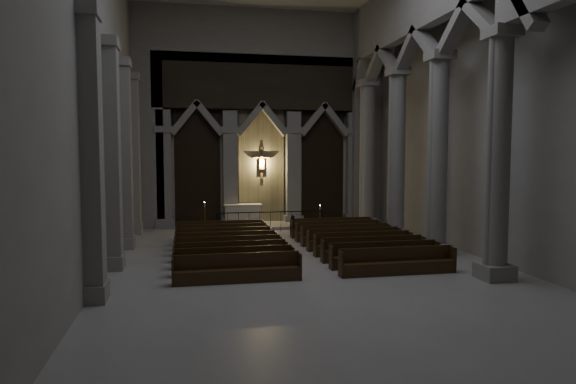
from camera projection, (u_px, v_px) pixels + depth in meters
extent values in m
plane|color=#A5A29C|center=(311.00, 270.00, 17.97)|extent=(24.00, 24.00, 0.00)
cube|color=gray|center=(261.00, 119.00, 29.24)|extent=(14.00, 0.10, 12.00)
cube|color=gray|center=(96.00, 92.00, 16.13)|extent=(0.10, 24.00, 12.00)
cube|color=gray|center=(496.00, 101.00, 18.89)|extent=(0.10, 24.00, 12.00)
cube|color=gray|center=(164.00, 169.00, 27.90)|extent=(0.80, 0.50, 6.40)
cube|color=gray|center=(165.00, 223.00, 28.13)|extent=(1.05, 0.70, 0.50)
cube|color=gray|center=(163.00, 129.00, 27.74)|extent=(1.00, 0.65, 0.35)
cube|color=gray|center=(230.00, 169.00, 28.61)|extent=(0.80, 0.50, 6.40)
cube|color=gray|center=(231.00, 221.00, 28.84)|extent=(1.05, 0.70, 0.50)
cube|color=gray|center=(230.00, 130.00, 28.45)|extent=(1.00, 0.65, 0.35)
cube|color=gray|center=(293.00, 168.00, 29.32)|extent=(0.80, 0.50, 6.40)
cube|color=gray|center=(293.00, 219.00, 29.55)|extent=(1.05, 0.70, 0.50)
cube|color=gray|center=(293.00, 130.00, 29.15)|extent=(1.00, 0.65, 0.35)
cube|color=gray|center=(353.00, 168.00, 30.03)|extent=(0.80, 0.50, 6.40)
cube|color=gray|center=(353.00, 218.00, 30.26)|extent=(1.05, 0.70, 0.50)
cube|color=gray|center=(354.00, 131.00, 29.86)|extent=(1.00, 0.65, 0.35)
cube|color=black|center=(197.00, 163.00, 28.58)|extent=(2.60, 0.15, 7.00)
cube|color=#8F825C|center=(261.00, 163.00, 29.28)|extent=(2.60, 0.15, 7.00)
cube|color=black|center=(322.00, 163.00, 29.99)|extent=(2.60, 0.15, 7.00)
cube|color=black|center=(262.00, 82.00, 28.60)|extent=(12.00, 0.50, 3.00)
cube|color=gray|center=(148.00, 145.00, 27.64)|extent=(1.60, 0.50, 9.00)
cube|color=gray|center=(367.00, 146.00, 30.09)|extent=(1.60, 0.50, 9.00)
cube|color=gray|center=(262.00, 37.00, 28.40)|extent=(14.00, 0.50, 3.00)
plane|color=#FFCC72|center=(261.00, 163.00, 29.26)|extent=(1.50, 0.00, 1.50)
cube|color=brown|center=(262.00, 163.00, 29.17)|extent=(0.13, 0.08, 1.80)
cube|color=brown|center=(262.00, 157.00, 29.14)|extent=(1.10, 0.08, 0.13)
cube|color=#A58160|center=(262.00, 164.00, 29.11)|extent=(0.26, 0.10, 0.60)
sphere|color=#A58160|center=(262.00, 157.00, 29.08)|extent=(0.17, 0.17, 0.17)
cylinder|color=#A58160|center=(257.00, 157.00, 29.03)|extent=(0.45, 0.08, 0.08)
cylinder|color=#A58160|center=(266.00, 157.00, 29.14)|extent=(0.45, 0.08, 0.08)
cube|color=gray|center=(366.00, 222.00, 28.32)|extent=(1.00, 1.00, 0.50)
cylinder|color=gray|center=(367.00, 154.00, 28.03)|extent=(0.70, 0.70, 7.50)
cube|color=gray|center=(368.00, 83.00, 27.73)|extent=(0.95, 0.95, 0.35)
cube|color=gray|center=(395.00, 233.00, 24.41)|extent=(1.00, 1.00, 0.50)
cylinder|color=gray|center=(397.00, 155.00, 24.12)|extent=(0.70, 0.70, 7.50)
cube|color=gray|center=(398.00, 72.00, 23.83)|extent=(0.95, 0.95, 0.35)
cube|color=gray|center=(435.00, 249.00, 20.50)|extent=(1.00, 1.00, 0.50)
cylinder|color=gray|center=(438.00, 155.00, 20.21)|extent=(0.70, 0.70, 7.50)
cube|color=gray|center=(440.00, 56.00, 19.92)|extent=(0.95, 0.95, 0.35)
cube|color=gray|center=(495.00, 272.00, 16.59)|extent=(1.00, 1.00, 0.50)
cylinder|color=gray|center=(498.00, 156.00, 16.30)|extent=(0.70, 0.70, 7.50)
cube|color=gray|center=(502.00, 32.00, 16.01)|extent=(0.95, 0.95, 0.35)
cube|color=gray|center=(356.00, 144.00, 29.84)|extent=(0.55, 1.20, 9.20)
cube|color=gray|center=(136.00, 229.00, 25.91)|extent=(0.60, 1.00, 0.50)
cube|color=gray|center=(134.00, 155.00, 25.62)|extent=(0.50, 0.80, 7.50)
cube|color=gray|center=(133.00, 76.00, 25.32)|extent=(0.60, 1.00, 0.35)
cube|color=gray|center=(128.00, 242.00, 22.00)|extent=(0.60, 1.00, 0.50)
cube|color=gray|center=(125.00, 155.00, 21.71)|extent=(0.50, 0.80, 7.50)
cube|color=gray|center=(123.00, 63.00, 21.41)|extent=(0.60, 1.00, 0.35)
cube|color=gray|center=(115.00, 262.00, 18.09)|extent=(0.60, 1.00, 0.50)
cube|color=gray|center=(112.00, 155.00, 17.80)|extent=(0.50, 0.80, 7.50)
cube|color=gray|center=(109.00, 43.00, 17.50)|extent=(0.60, 1.00, 0.35)
cube|color=gray|center=(96.00, 292.00, 14.18)|extent=(0.60, 1.00, 0.50)
cube|color=gray|center=(92.00, 156.00, 13.89)|extent=(0.50, 0.80, 7.50)
cube|color=gray|center=(88.00, 11.00, 13.59)|extent=(0.60, 1.00, 0.35)
cube|color=gray|center=(265.00, 225.00, 28.33)|extent=(8.50, 2.60, 0.15)
cube|color=beige|center=(242.00, 214.00, 28.63)|extent=(1.96, 0.76, 1.03)
cube|color=silver|center=(242.00, 204.00, 28.59)|extent=(2.12, 0.85, 0.04)
cube|color=black|center=(270.00, 212.00, 26.40)|extent=(5.49, 0.05, 0.05)
cube|color=black|center=(217.00, 223.00, 25.90)|extent=(0.09, 0.09, 1.10)
cube|color=black|center=(322.00, 220.00, 26.98)|extent=(0.09, 0.09, 1.10)
cylinder|color=black|center=(228.00, 223.00, 26.01)|extent=(0.02, 0.02, 1.01)
cylinder|color=black|center=(239.00, 223.00, 26.12)|extent=(0.02, 0.02, 1.01)
cylinder|color=black|center=(249.00, 223.00, 26.22)|extent=(0.02, 0.02, 1.01)
cylinder|color=black|center=(260.00, 222.00, 26.33)|extent=(0.02, 0.02, 1.01)
cylinder|color=black|center=(270.00, 222.00, 26.44)|extent=(0.02, 0.02, 1.01)
cylinder|color=black|center=(281.00, 222.00, 26.55)|extent=(0.02, 0.02, 1.01)
cylinder|color=black|center=(291.00, 222.00, 26.66)|extent=(0.02, 0.02, 1.01)
cylinder|color=black|center=(301.00, 221.00, 26.76)|extent=(0.02, 0.02, 1.01)
cylinder|color=black|center=(312.00, 221.00, 26.87)|extent=(0.02, 0.02, 1.01)
cylinder|color=olive|center=(205.00, 232.00, 26.43)|extent=(0.27, 0.27, 0.06)
cylinder|color=olive|center=(205.00, 219.00, 26.38)|extent=(0.04, 0.04, 1.27)
cylinder|color=olive|center=(205.00, 207.00, 26.33)|extent=(0.13, 0.13, 0.02)
cylinder|color=beige|center=(205.00, 205.00, 26.32)|extent=(0.05, 0.05, 0.22)
sphere|color=#F7CE56|center=(205.00, 202.00, 26.31)|extent=(0.05, 0.05, 0.05)
cylinder|color=olive|center=(320.00, 229.00, 27.42)|extent=(0.22, 0.22, 0.05)
cylinder|color=olive|center=(320.00, 219.00, 27.38)|extent=(0.03, 0.03, 1.06)
cylinder|color=olive|center=(320.00, 209.00, 27.34)|extent=(0.11, 0.11, 0.02)
cylinder|color=beige|center=(320.00, 207.00, 27.33)|extent=(0.04, 0.04, 0.18)
sphere|color=#F7CE56|center=(320.00, 205.00, 27.32)|extent=(0.04, 0.04, 0.04)
cube|color=black|center=(220.00, 236.00, 23.98)|extent=(4.01, 0.38, 0.43)
cube|color=black|center=(220.00, 226.00, 24.13)|extent=(4.01, 0.07, 0.48)
cube|color=black|center=(177.00, 232.00, 23.57)|extent=(0.06, 0.43, 0.86)
cube|color=black|center=(263.00, 230.00, 24.36)|extent=(0.06, 0.43, 0.86)
cube|color=black|center=(332.00, 232.00, 25.05)|extent=(4.01, 0.38, 0.43)
cube|color=black|center=(331.00, 222.00, 25.19)|extent=(4.01, 0.07, 0.48)
cube|color=black|center=(291.00, 229.00, 24.63)|extent=(0.06, 0.43, 0.86)
cube|color=black|center=(371.00, 227.00, 25.42)|extent=(0.06, 0.43, 0.86)
cube|color=black|center=(222.00, 240.00, 22.87)|extent=(4.01, 0.38, 0.43)
cube|color=black|center=(222.00, 229.00, 23.01)|extent=(4.01, 0.07, 0.48)
cube|color=black|center=(176.00, 236.00, 22.46)|extent=(0.06, 0.43, 0.86)
cube|color=black|center=(267.00, 234.00, 23.25)|extent=(0.06, 0.43, 0.86)
cube|color=black|center=(338.00, 236.00, 23.93)|extent=(4.01, 0.38, 0.43)
cube|color=black|center=(337.00, 226.00, 24.08)|extent=(4.01, 0.07, 0.48)
cube|color=black|center=(296.00, 233.00, 23.52)|extent=(0.06, 0.43, 0.86)
cube|color=black|center=(379.00, 230.00, 24.31)|extent=(0.06, 0.43, 0.86)
cube|color=black|center=(224.00, 244.00, 21.76)|extent=(4.01, 0.38, 0.43)
cube|color=black|center=(224.00, 233.00, 21.90)|extent=(4.01, 0.07, 0.48)
cube|color=black|center=(176.00, 241.00, 21.35)|extent=(0.06, 0.43, 0.86)
cube|color=black|center=(271.00, 238.00, 22.14)|extent=(0.06, 0.43, 0.86)
cube|color=black|center=(346.00, 240.00, 22.82)|extent=(4.01, 0.38, 0.43)
cube|color=black|center=(345.00, 229.00, 22.96)|extent=(4.01, 0.07, 0.48)
cube|color=black|center=(302.00, 237.00, 22.41)|extent=(0.06, 0.43, 0.86)
cube|color=black|center=(388.00, 234.00, 23.20)|extent=(0.06, 0.43, 0.86)
cube|color=black|center=(226.00, 249.00, 20.64)|extent=(4.01, 0.38, 0.43)
cube|color=black|center=(226.00, 237.00, 20.79)|extent=(4.01, 0.07, 0.48)
cube|color=black|center=(175.00, 246.00, 20.23)|extent=(0.06, 0.43, 0.86)
cube|color=black|center=(275.00, 242.00, 21.02)|extent=(0.06, 0.43, 0.86)
cube|color=black|center=(354.00, 244.00, 21.71)|extent=(4.01, 0.38, 0.43)
cube|color=black|center=(353.00, 233.00, 21.85)|extent=(4.01, 0.07, 0.48)
cube|color=black|center=(308.00, 241.00, 21.30)|extent=(0.06, 0.43, 0.86)
cube|color=black|center=(399.00, 238.00, 22.09)|extent=(0.06, 0.43, 0.86)
cube|color=black|center=(229.00, 255.00, 19.53)|extent=(4.01, 0.38, 0.43)
cube|color=black|center=(228.00, 242.00, 19.67)|extent=(4.01, 0.07, 0.48)
cube|color=black|center=(175.00, 251.00, 19.12)|extent=(0.06, 0.43, 0.86)
cube|color=black|center=(280.00, 247.00, 19.91)|extent=(0.06, 0.43, 0.86)
cube|color=black|center=(363.00, 249.00, 20.60)|extent=(4.01, 0.38, 0.43)
cube|color=black|center=(362.00, 237.00, 20.74)|extent=(4.01, 0.07, 0.48)
cube|color=black|center=(315.00, 246.00, 20.18)|extent=(0.06, 0.43, 0.86)
cube|color=black|center=(410.00, 242.00, 20.97)|extent=(0.06, 0.43, 0.86)
cube|color=black|center=(231.00, 261.00, 18.42)|extent=(4.01, 0.38, 0.43)
cube|color=black|center=(231.00, 247.00, 18.56)|extent=(4.01, 0.07, 0.48)
cube|color=black|center=(174.00, 257.00, 18.01)|extent=(0.06, 0.43, 0.86)
cube|color=black|center=(286.00, 253.00, 18.80)|extent=(0.06, 0.43, 0.86)
cube|color=black|center=(374.00, 255.00, 19.48)|extent=(4.01, 0.38, 0.43)
cube|color=black|center=(372.00, 242.00, 19.63)|extent=(4.01, 0.07, 0.48)
cube|color=black|center=(323.00, 251.00, 19.07)|extent=(0.06, 0.43, 0.86)
cube|color=black|center=(423.00, 247.00, 19.86)|extent=(0.06, 0.43, 0.86)
cube|color=black|center=(234.00, 268.00, 17.31)|extent=(4.01, 0.38, 0.43)
cube|color=black|center=(234.00, 254.00, 17.45)|extent=(4.01, 0.07, 0.48)
cube|color=black|center=(173.00, 264.00, 16.90)|extent=(0.06, 0.43, 0.86)
cube|color=black|center=(292.00, 259.00, 17.69)|extent=(0.06, 0.43, 0.86)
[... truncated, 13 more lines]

